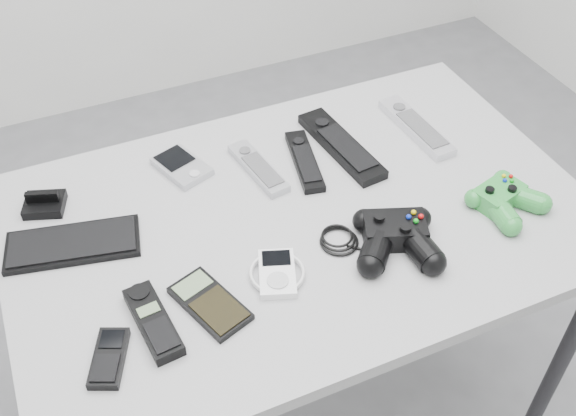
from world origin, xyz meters
name	(u,v)px	position (x,y,z in m)	size (l,w,h in m)	color
desk	(300,238)	(0.00, 0.09, 0.69)	(1.13, 0.73, 0.76)	#9FA0A2
pda_keyboard	(73,244)	(-0.42, 0.18, 0.76)	(0.24, 0.10, 0.02)	black
dock_bracket	(43,201)	(-0.45, 0.30, 0.78)	(0.08, 0.07, 0.04)	black
pda	(182,166)	(-0.17, 0.31, 0.77)	(0.08, 0.12, 0.02)	#ACADB3
remote_silver_a	(258,167)	(-0.03, 0.24, 0.77)	(0.05, 0.18, 0.02)	#ACADB3
remote_black_a	(305,160)	(0.07, 0.22, 0.77)	(0.04, 0.19, 0.02)	black
remote_black_b	(341,145)	(0.16, 0.24, 0.77)	(0.06, 0.26, 0.02)	black
remote_silver_b	(416,126)	(0.35, 0.23, 0.77)	(0.05, 0.23, 0.02)	silver
mobile_phone	(109,358)	(-0.42, -0.10, 0.76)	(0.05, 0.11, 0.02)	black
cordless_handset	(153,321)	(-0.33, -0.06, 0.77)	(0.05, 0.16, 0.03)	black
calculator	(210,303)	(-0.24, -0.06, 0.76)	(0.08, 0.15, 0.01)	black
mp3_player	(277,273)	(-0.10, -0.04, 0.77)	(0.10, 0.11, 0.02)	white
controller_black	(396,235)	(0.13, -0.06, 0.78)	(0.27, 0.17, 0.05)	black
controller_green	(505,198)	(0.38, -0.05, 0.78)	(0.14, 0.15, 0.05)	#238026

